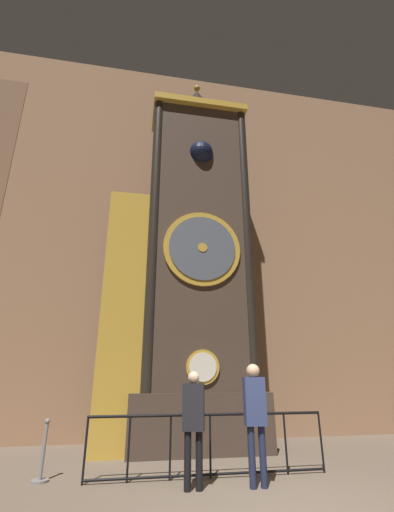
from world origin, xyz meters
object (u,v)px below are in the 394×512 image
object	(u,v)px
clock_tower	(186,263)
stanchion_post	(42,461)
visitor_near	(194,417)
visitor_far	(255,410)

from	to	relation	value
clock_tower	stanchion_post	xyz separation A→B (m)	(-2.66, -1.92, -4.24)
visitor_near	stanchion_post	bearing A→B (deg)	174.21
clock_tower	visitor_far	distance (m)	4.53
clock_tower	visitor_near	distance (m)	4.52
clock_tower	stanchion_post	bearing A→B (deg)	-144.21
clock_tower	visitor_near	bearing A→B (deg)	-95.56
visitor_near	stanchion_post	xyz separation A→B (m)	(-2.38, 0.90, -0.72)
clock_tower	visitor_near	xyz separation A→B (m)	(-0.27, -2.82, -3.52)
clock_tower	stanchion_post	size ratio (longest dim) A/B	11.44
clock_tower	visitor_far	world-z (taller)	clock_tower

